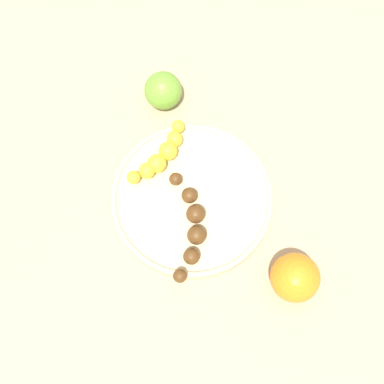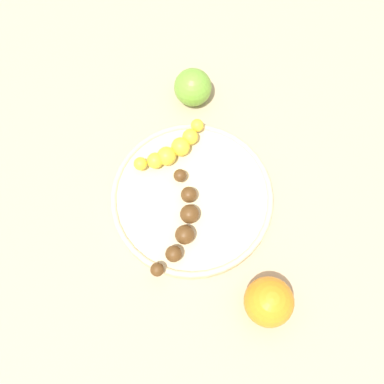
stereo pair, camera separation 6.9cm
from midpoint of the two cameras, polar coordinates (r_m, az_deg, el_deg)
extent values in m
plane|color=tan|center=(0.78, -2.52, -1.29)|extent=(2.40, 2.40, 0.00)
cylinder|color=beige|center=(0.77, -2.55, -1.07)|extent=(0.27, 0.27, 0.02)
torus|color=beige|center=(0.76, -2.57, -0.85)|extent=(0.27, 0.27, 0.01)
sphere|color=yellow|center=(0.77, -9.85, 1.50)|extent=(0.02, 0.02, 0.02)
sphere|color=yellow|center=(0.77, -8.18, 2.33)|extent=(0.03, 0.03, 0.03)
sphere|color=yellow|center=(0.77, -6.72, 3.45)|extent=(0.03, 0.03, 0.03)
sphere|color=yellow|center=(0.78, -5.54, 4.79)|extent=(0.03, 0.03, 0.03)
sphere|color=yellow|center=(0.79, -4.69, 6.29)|extent=(0.03, 0.03, 0.03)
sphere|color=yellow|center=(0.80, -4.21, 7.85)|extent=(0.02, 0.02, 0.02)
sphere|color=#593819|center=(0.71, -4.32, -10.72)|extent=(0.02, 0.02, 0.02)
sphere|color=#593819|center=(0.72, -2.83, -8.35)|extent=(0.03, 0.03, 0.03)
sphere|color=#593819|center=(0.73, -2.12, -5.72)|extent=(0.03, 0.03, 0.03)
sphere|color=#593819|center=(0.74, -2.22, -3.08)|extent=(0.03, 0.03, 0.03)
sphere|color=#593819|center=(0.75, -3.07, -0.65)|extent=(0.03, 0.03, 0.03)
sphere|color=#593819|center=(0.76, -4.58, 1.37)|extent=(0.02, 0.02, 0.02)
sphere|color=#72B238|center=(0.84, -6.01, 12.18)|extent=(0.07, 0.07, 0.07)
sphere|color=orange|center=(0.72, 10.25, -10.49)|extent=(0.08, 0.08, 0.08)
camera|label=1|loc=(0.03, -92.68, -7.13)|focal=42.88mm
camera|label=2|loc=(0.03, 87.32, 7.13)|focal=42.88mm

